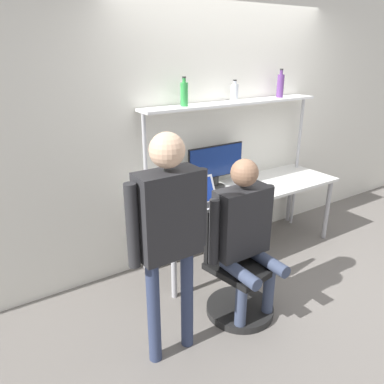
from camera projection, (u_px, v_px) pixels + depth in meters
name	position (u px, v px, depth m)	size (l,w,h in m)	color
ground_plane	(264.00, 266.00, 3.81)	(12.00, 12.00, 0.00)	slate
wall_back	(224.00, 123.00, 3.90)	(8.00, 0.06, 2.70)	silver
desk	(244.00, 194.00, 3.85)	(2.16, 0.69, 0.74)	silver
shelf_unit	(234.00, 122.00, 3.76)	(2.05, 0.25, 1.59)	white
monitor	(216.00, 164.00, 3.78)	(0.66, 0.19, 0.44)	black
laptop	(201.00, 198.00, 3.40)	(0.36, 0.25, 0.24)	#BCBCC1
cell_phone	(222.00, 198.00, 3.55)	(0.07, 0.15, 0.01)	black
office_chair	(237.00, 281.00, 3.08)	(0.56, 0.56, 0.91)	black
person_seated	(245.00, 228.00, 2.87)	(0.61, 0.46, 1.33)	#38425B
person_standing	(169.00, 223.00, 2.38)	(0.58, 0.22, 1.62)	#2D3856
bottle_purple	(280.00, 85.00, 3.96)	(0.07, 0.07, 0.29)	#593372
bottle_clear	(234.00, 92.00, 3.65)	(0.07, 0.07, 0.21)	silver
bottle_green	(184.00, 94.00, 3.35)	(0.07, 0.07, 0.26)	#2D8C3F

